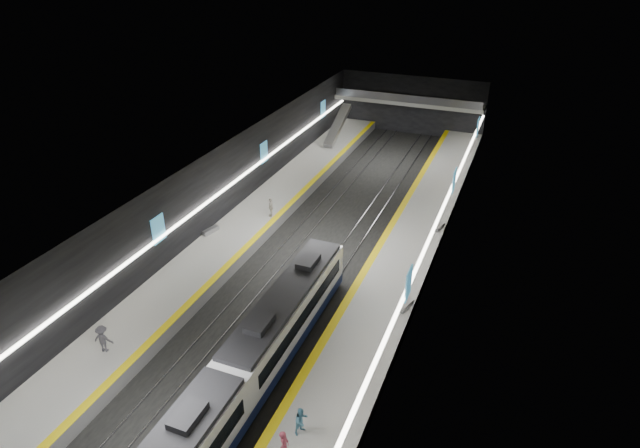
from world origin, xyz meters
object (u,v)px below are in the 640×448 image
at_px(bench_right_near, 406,305).
at_px(passenger_right_b, 301,421).
at_px(bench_right_far, 439,227).
at_px(passenger_left_b, 103,339).
at_px(train, 230,391).
at_px(passenger_left_a, 271,207).
at_px(bench_left_far, 211,231).
at_px(passenger_right_a, 284,446).
at_px(escalator, 338,125).

height_order(bench_right_near, passenger_right_b, passenger_right_b).
distance_m(bench_right_far, passenger_right_b, 25.60).
xyz_separation_m(bench_right_near, passenger_left_b, (-16.92, -11.65, 0.78)).
bearing_deg(train, passenger_left_a, 110.93).
relative_size(bench_left_far, bench_right_near, 1.04).
height_order(bench_right_far, passenger_right_a, passenger_right_a).
distance_m(passenger_left_a, passenger_left_b, 20.93).
relative_size(train, escalator, 3.76).
distance_m(escalator, bench_left_far, 27.83).
distance_m(passenger_right_b, passenger_left_a, 25.49).
xyz_separation_m(train, passenger_left_b, (-9.92, 1.01, -0.22)).
height_order(passenger_right_a, passenger_left_b, passenger_right_a).
bearing_deg(passenger_right_a, bench_right_far, -22.71).
xyz_separation_m(bench_right_far, passenger_left_b, (-16.92, -24.29, 0.78)).
height_order(bench_right_far, passenger_left_b, passenger_left_b).
xyz_separation_m(passenger_right_a, passenger_right_b, (0.12, 1.89, -0.14)).
height_order(escalator, passenger_right_a, escalator).
bearing_deg(train, bench_right_near, 61.06).
bearing_deg(bench_right_near, escalator, 135.87).
bearing_deg(bench_left_far, escalator, 100.44).
bearing_deg(bench_right_near, passenger_right_b, -83.51).
xyz_separation_m(bench_right_near, bench_right_far, (0.00, 12.64, -0.00)).
height_order(train, escalator, escalator).
relative_size(bench_right_far, passenger_right_a, 0.81).
xyz_separation_m(bench_right_near, passenger_left_a, (-15.37, 9.23, 0.75)).
distance_m(escalator, passenger_left_b, 43.67).
relative_size(escalator, passenger_right_b, 4.74).
height_order(bench_right_near, passenger_right_a, passenger_right_a).
bearing_deg(passenger_right_a, passenger_left_b, 60.76).
bearing_deg(passenger_right_b, bench_left_far, 69.30).
bearing_deg(bench_left_far, passenger_right_b, -31.64).
xyz_separation_m(escalator, passenger_left_b, (0.08, -43.66, -0.92)).
relative_size(bench_right_far, passenger_left_a, 0.84).
distance_m(passenger_right_b, passenger_left_b, 14.38).
relative_size(escalator, passenger_right_a, 4.08).
distance_m(train, bench_left_far, 20.80).
height_order(train, passenger_left_b, train).
distance_m(passenger_right_a, passenger_right_b, 1.90).
distance_m(bench_left_far, bench_right_far, 20.75).
xyz_separation_m(passenger_right_b, passenger_left_a, (-12.79, 22.05, 0.10)).
relative_size(train, bench_right_near, 18.60).
distance_m(bench_right_near, bench_right_far, 12.64).
distance_m(bench_right_near, passenger_right_b, 13.09).
distance_m(bench_right_far, passenger_left_a, 15.76).
relative_size(train, passenger_left_b, 15.38).
bearing_deg(passenger_left_b, bench_left_far, -94.44).
bearing_deg(passenger_left_a, train, 3.14).
distance_m(train, passenger_right_b, 4.43).
bearing_deg(bench_right_far, passenger_right_a, -82.25).
distance_m(train, passenger_left_a, 23.43).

